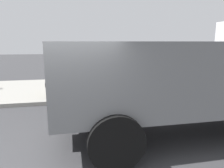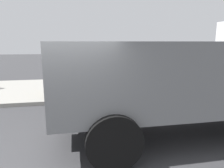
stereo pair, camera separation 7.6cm
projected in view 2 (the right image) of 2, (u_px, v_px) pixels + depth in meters
ground_plane at (56, 161)px, 4.21m from camera, size 80.00×80.00×0.00m
sidewalk_curb at (65, 89)px, 10.45m from camera, size 36.00×5.00×0.15m
fire_hydrant at (60, 82)px, 9.08m from camera, size 0.24×0.54×0.92m
loose_tire at (59, 84)px, 8.52m from camera, size 1.06×0.52×1.06m
stop_sign at (116, 63)px, 8.52m from camera, size 0.76×0.08×2.03m
dump_truck_gray at (199, 73)px, 5.31m from camera, size 7.00×2.80×3.00m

